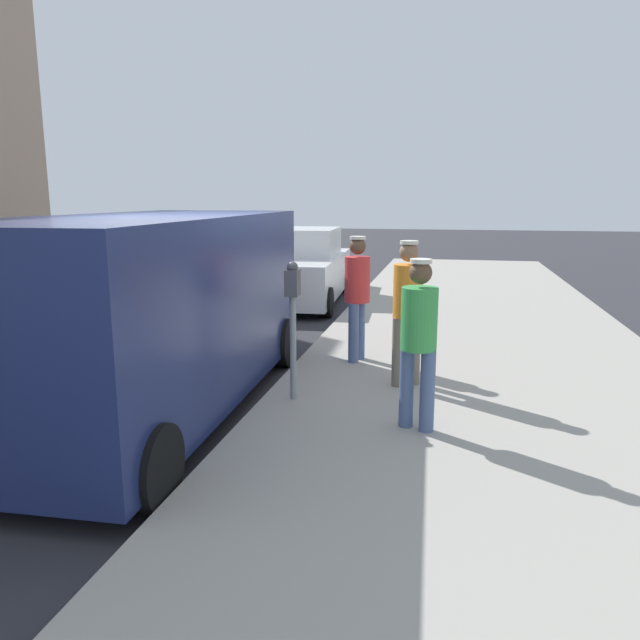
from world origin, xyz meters
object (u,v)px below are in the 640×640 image
object	(u,v)px
pedestrian_in_orange	(408,304)
parking_meter_near	(293,307)
parked_van	(150,309)
parked_sedan_ahead	(300,269)
pedestrian_in_green	(419,334)
pedestrian_in_red	(357,290)

from	to	relation	value
pedestrian_in_orange	parking_meter_near	bearing A→B (deg)	-146.61
parked_van	parked_sedan_ahead	world-z (taller)	parked_van
parking_meter_near	pedestrian_in_green	distance (m)	1.51
parking_meter_near	pedestrian_in_red	xyz separation A→B (m)	(0.44, 1.75, -0.07)
pedestrian_in_orange	parked_van	xyz separation A→B (m)	(-2.67, -1.09, 0.03)
pedestrian_in_green	pedestrian_in_red	distance (m)	2.54
parked_van	parked_sedan_ahead	size ratio (longest dim) A/B	1.17
pedestrian_in_orange	parked_van	distance (m)	2.89
pedestrian_in_orange	pedestrian_in_red	bearing A→B (deg)	127.11
parking_meter_near	parked_sedan_ahead	world-z (taller)	parking_meter_near
pedestrian_in_red	parked_sedan_ahead	size ratio (longest dim) A/B	0.37
parking_meter_near	pedestrian_in_red	size ratio (longest dim) A/B	0.90
parked_sedan_ahead	pedestrian_in_green	bearing A→B (deg)	-68.36
pedestrian_in_orange	parked_van	bearing A→B (deg)	-157.82
pedestrian_in_red	pedestrian_in_green	bearing A→B (deg)	-68.37
parked_van	pedestrian_in_orange	bearing A→B (deg)	22.18
pedestrian_in_orange	parked_sedan_ahead	distance (m)	6.91
pedestrian_in_red	parking_meter_near	bearing A→B (deg)	-104.08
pedestrian_in_green	pedestrian_in_red	xyz separation A→B (m)	(-0.94, 2.36, 0.03)
pedestrian_in_orange	pedestrian_in_red	size ratio (longest dim) A/B	1.01
pedestrian_in_orange	pedestrian_in_green	xyz separation A→B (m)	(0.20, -1.39, -0.05)
pedestrian_in_red	parked_van	xyz separation A→B (m)	(-1.94, -2.06, 0.04)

